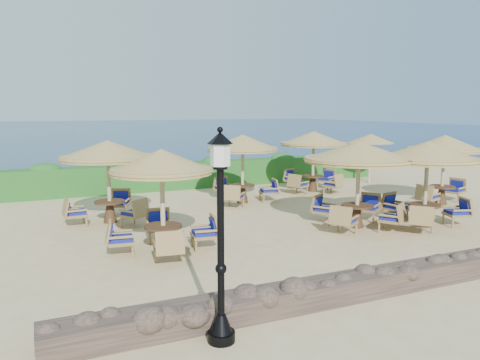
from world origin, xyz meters
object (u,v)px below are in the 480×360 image
(cafe_set_4, at_px, (242,154))
(cafe_set_5, at_px, (313,150))
(cafe_set_1, at_px, (359,165))
(cafe_set_2, at_px, (427,164))
(cafe_set_6, at_px, (444,153))
(cafe_set_3, at_px, (108,162))
(lamp_post, at_px, (221,247))
(cafe_set_0, at_px, (162,184))
(extra_parasol, at_px, (371,139))

(cafe_set_4, bearing_deg, cafe_set_5, 15.20)
(cafe_set_1, height_order, cafe_set_5, same)
(cafe_set_2, xyz_separation_m, cafe_set_4, (-3.67, 5.68, -0.07))
(cafe_set_6, bearing_deg, cafe_set_3, 169.94)
(cafe_set_3, bearing_deg, cafe_set_4, 13.05)
(cafe_set_2, relative_size, cafe_set_5, 1.06)
(lamp_post, xyz_separation_m, cafe_set_2, (8.45, 4.24, 0.42))
(cafe_set_0, distance_m, cafe_set_3, 3.88)
(lamp_post, relative_size, cafe_set_4, 1.18)
(cafe_set_0, bearing_deg, cafe_set_6, 8.30)
(cafe_set_5, bearing_deg, cafe_set_2, -91.81)
(extra_parasol, distance_m, cafe_set_2, 8.80)
(lamp_post, height_order, cafe_set_1, lamp_post)
(cafe_set_5, bearing_deg, extra_parasol, 14.63)
(lamp_post, distance_m, cafe_set_1, 8.19)
(extra_parasol, xyz_separation_m, cafe_set_5, (-3.94, -1.03, -0.31))
(cafe_set_5, bearing_deg, cafe_set_0, -143.94)
(extra_parasol, xyz_separation_m, cafe_set_2, (-4.15, -7.76, -0.20))
(cafe_set_4, bearing_deg, cafe_set_6, -26.02)
(cafe_set_5, bearing_deg, cafe_set_1, -110.19)
(cafe_set_0, distance_m, cafe_set_4, 6.69)
(lamp_post, distance_m, cafe_set_3, 8.73)
(cafe_set_5, bearing_deg, cafe_set_4, -164.80)
(cafe_set_5, distance_m, cafe_set_6, 5.33)
(cafe_set_1, relative_size, cafe_set_2, 1.08)
(cafe_set_6, bearing_deg, cafe_set_1, -163.29)
(cafe_set_1, relative_size, cafe_set_5, 1.14)
(cafe_set_0, bearing_deg, cafe_set_4, 48.42)
(cafe_set_1, distance_m, cafe_set_3, 7.83)
(cafe_set_0, height_order, cafe_set_6, same)
(extra_parasol, bearing_deg, lamp_post, -136.40)
(extra_parasol, relative_size, cafe_set_5, 0.82)
(cafe_set_6, bearing_deg, cafe_set_2, -144.03)
(cafe_set_2, height_order, cafe_set_5, same)
(cafe_set_2, distance_m, cafe_set_6, 3.96)
(cafe_set_4, height_order, cafe_set_6, same)
(cafe_set_1, height_order, cafe_set_3, same)
(lamp_post, distance_m, cafe_set_2, 9.46)
(cafe_set_0, relative_size, cafe_set_4, 1.02)
(cafe_set_0, xyz_separation_m, cafe_set_6, (11.31, 1.65, 0.23))
(cafe_set_0, relative_size, cafe_set_6, 1.00)
(lamp_post, xyz_separation_m, cafe_set_0, (0.34, 4.91, 0.21))
(cafe_set_5, height_order, cafe_set_6, same)
(extra_parasol, relative_size, cafe_set_4, 0.85)
(cafe_set_4, bearing_deg, cafe_set_3, -166.95)
(lamp_post, distance_m, cafe_set_5, 13.98)
(cafe_set_2, bearing_deg, extra_parasol, 61.84)
(cafe_set_2, relative_size, cafe_set_6, 1.08)
(lamp_post, bearing_deg, cafe_set_5, 51.72)
(lamp_post, xyz_separation_m, cafe_set_4, (4.78, 9.92, 0.35))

